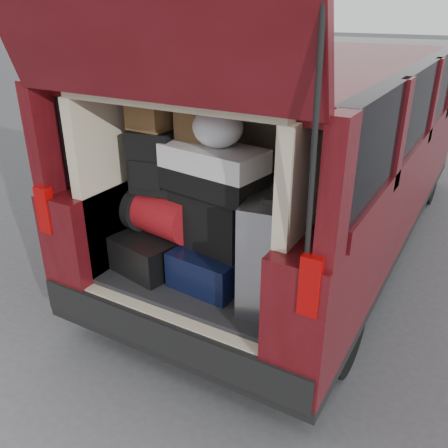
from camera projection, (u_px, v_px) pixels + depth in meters
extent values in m
plane|color=#3C3C3E|center=(196.00, 357.00, 3.21)|extent=(80.00, 80.00, 0.00)
cylinder|color=black|center=(137.00, 260.00, 3.76)|extent=(0.24, 0.64, 0.64)
cylinder|color=black|center=(338.00, 324.00, 3.01)|extent=(0.24, 0.64, 0.64)
cylinder|color=black|center=(296.00, 156.00, 6.34)|extent=(0.24, 0.64, 0.64)
cylinder|color=black|center=(425.00, 176.00, 5.60)|extent=(0.24, 0.64, 0.64)
cube|color=black|center=(310.00, 215.00, 4.72)|extent=(1.90, 4.85, 0.08)
cube|color=#490C0E|center=(241.00, 160.00, 4.89)|extent=(0.33, 4.85, 0.80)
cube|color=#490C0E|center=(398.00, 187.00, 4.18)|extent=(0.33, 4.85, 0.80)
cube|color=#490C0E|center=(323.00, 60.00, 4.10)|extent=(1.82, 4.46, 0.10)
cube|color=black|center=(229.00, 87.00, 4.55)|extent=(0.12, 4.25, 0.68)
cube|color=black|center=(422.00, 105.00, 3.75)|extent=(0.12, 4.25, 0.68)
cube|color=black|center=(168.00, 332.00, 2.81)|extent=(1.86, 0.16, 0.22)
cube|color=#990505|center=(46.00, 210.00, 2.91)|extent=(0.10, 0.06, 0.30)
cube|color=#990505|center=(311.00, 285.00, 2.13)|extent=(0.10, 0.06, 0.30)
cube|color=black|center=(217.00, 272.00, 3.20)|extent=(1.24, 1.05, 0.06)
cube|color=#BCAC90|center=(134.00, 171.00, 3.25)|extent=(0.08, 1.05, 1.15)
cube|color=#BCAC90|center=(317.00, 209.00, 2.65)|extent=(0.08, 1.05, 1.15)
cube|color=#BCAC90|center=(256.00, 165.00, 3.38)|extent=(1.34, 0.06, 1.15)
cube|color=#BCAC90|center=(215.00, 89.00, 2.69)|extent=(1.34, 1.05, 0.06)
cylinder|color=black|center=(312.00, 153.00, 1.81)|extent=(0.02, 0.90, 0.76)
cube|color=black|center=(217.00, 303.00, 3.31)|extent=(1.24, 1.05, 0.55)
cube|color=black|center=(161.00, 248.00, 3.21)|extent=(0.52, 0.65, 0.23)
cube|color=black|center=(218.00, 263.00, 3.03)|extent=(0.48, 0.56, 0.23)
cube|color=silver|center=(271.00, 253.00, 2.69)|extent=(0.34, 0.48, 0.66)
cube|color=maroon|center=(163.00, 214.00, 3.07)|extent=(0.49, 0.35, 0.29)
cube|color=black|center=(215.00, 218.00, 2.93)|extent=(0.55, 0.38, 0.37)
cube|color=black|center=(153.00, 162.00, 2.95)|extent=(0.30, 0.22, 0.39)
cube|color=silver|center=(213.00, 169.00, 2.78)|extent=(0.65, 0.40, 0.27)
cube|color=brown|center=(150.00, 111.00, 2.87)|extent=(0.26, 0.22, 0.22)
cube|color=brown|center=(198.00, 120.00, 2.83)|extent=(0.26, 0.22, 0.23)
ellipsoid|color=silver|center=(218.00, 127.00, 2.66)|extent=(0.33, 0.31, 0.23)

